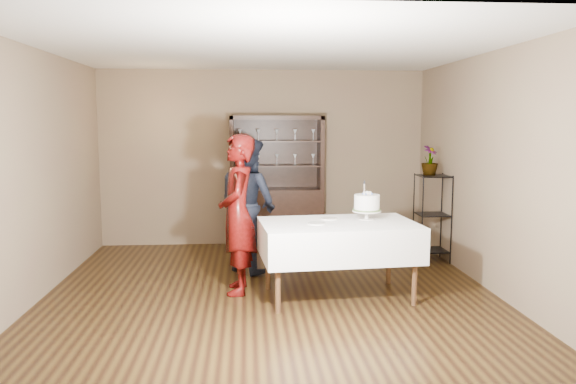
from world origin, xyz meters
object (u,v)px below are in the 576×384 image
object	(u,v)px
plant_etagere	(432,214)
man	(248,204)
cake	(367,204)
cake_table	(338,240)
woman	(238,214)
china_hutch	(277,204)
potted_plant	(430,160)

from	to	relation	value
plant_etagere	man	size ratio (longest dim) A/B	0.70
man	cake	size ratio (longest dim) A/B	3.94
cake_table	woman	bearing A→B (deg)	165.95
plant_etagere	cake	size ratio (longest dim) A/B	2.74
woman	cake	bearing A→B (deg)	84.59
plant_etagere	man	xyz separation A→B (m)	(-2.52, -0.30, 0.21)
plant_etagere	cake_table	distance (m)	2.16
china_hutch	man	xyz separation A→B (m)	(-0.44, -1.35, 0.20)
woman	man	size ratio (longest dim) A/B	1.03
woman	cake	distance (m)	1.44
man	plant_etagere	bearing A→B (deg)	-123.55
cake_table	cake	xyz separation A→B (m)	(0.34, 0.16, 0.37)
cake_table	potted_plant	size ratio (longest dim) A/B	4.33
cake	plant_etagere	bearing A→B (deg)	48.20
cake_table	man	bearing A→B (deg)	128.82
cake	cake_table	bearing A→B (deg)	-155.20
china_hutch	plant_etagere	bearing A→B (deg)	-26.83
woman	china_hutch	bearing A→B (deg)	165.41
plant_etagere	woman	xyz separation A→B (m)	(-2.64, -1.24, 0.24)
potted_plant	cake_table	bearing A→B (deg)	-134.24
woman	potted_plant	size ratio (longest dim) A/B	4.42
man	potted_plant	world-z (taller)	man
cake_table	man	size ratio (longest dim) A/B	1.01
china_hutch	woman	distance (m)	2.37
man	cake	bearing A→B (deg)	-168.96
plant_etagere	potted_plant	bearing A→B (deg)	143.15
plant_etagere	man	bearing A→B (deg)	-173.24
china_hutch	potted_plant	size ratio (longest dim) A/B	4.96
cake_table	potted_plant	distance (m)	2.28
woman	potted_plant	distance (m)	2.93
cake	potted_plant	distance (m)	1.85
cake_table	man	distance (m)	1.57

